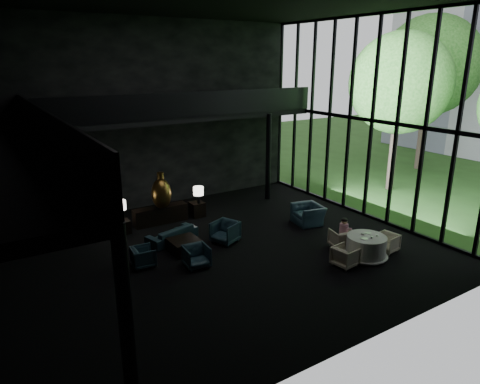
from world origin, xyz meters
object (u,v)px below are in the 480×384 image
table_lamp_left (120,206)px  dining_chair_north (342,238)px  lounge_armchair_east (225,230)px  side_table_right (197,209)px  table_lamp_right (198,192)px  coffee_table (184,245)px  dining_chair_east (387,243)px  child (344,227)px  lounge_armchair_south (196,255)px  console (160,215)px  dining_chair_west (345,256)px  side_table_left (123,227)px  lounge_armchair_west (143,257)px  sofa (172,233)px  bronze_urn (161,193)px  window_armchair (308,210)px  dining_table (366,248)px

table_lamp_left → dining_chair_north: size_ratio=1.03×
table_lamp_left → lounge_armchair_east: table_lamp_left is taller
side_table_right → table_lamp_right: (0.00, -0.17, 0.82)m
side_table_right → coffee_table: (-1.94, -2.89, -0.09)m
lounge_armchair_east → dining_chair_east: bearing=26.7°
dining_chair_east → child: child is taller
lounge_armchair_south → console: bearing=87.9°
dining_chair_west → dining_chair_north: bearing=-47.5°
side_table_left → lounge_armchair_south: 4.10m
lounge_armchair_south → coffee_table: size_ratio=0.78×
dining_chair_east → side_table_left: bearing=-139.4°
lounge_armchair_west → lounge_armchair_east: bearing=-81.2°
console → coffee_table: console is taller
sofa → lounge_armchair_west: (-1.55, -1.32, -0.01)m
table_lamp_left → coffee_table: bearing=-66.5°
side_table_right → dining_chair_east: bearing=-58.9°
bronze_urn → side_table_right: 1.90m
table_lamp_right → window_armchair: 4.53m
table_lamp_right → coffee_table: (-1.94, -2.71, -0.91)m
lounge_armchair_east → dining_table: (3.33, -3.56, -0.15)m
window_armchair → table_lamp_left: bearing=-105.2°
bronze_urn → lounge_armchair_south: 4.11m
bronze_urn → table_lamp_left: size_ratio=1.98×
lounge_armchair_south → child: size_ratio=1.19×
side_table_left → table_lamp_right: size_ratio=0.72×
table_lamp_right → lounge_armchair_east: 2.88m
lounge_armchair_south → dining_chair_west: (4.03, -2.47, -0.05)m
side_table_right → dining_chair_north: bearing=-62.8°
lounge_armchair_south → dining_chair_north: (4.94, -1.41, -0.03)m
lounge_armchair_east → window_armchair: (3.76, -0.17, 0.09)m
bronze_urn → dining_chair_east: bearing=-49.0°
side_table_right → bronze_urn: bearing=-174.5°
lounge_armchair_south → coffee_table: bearing=87.4°
side_table_left → window_armchair: window_armchair is taller
bronze_urn → table_lamp_left: 1.63m
table_lamp_left → lounge_armchair_west: table_lamp_left is taller
dining_table → child: (-0.06, 0.98, 0.44)m
table_lamp_right → child: (2.90, -5.36, -0.36)m
coffee_table → dining_table: bearing=-36.5°
side_table_right → dining_chair_north: 6.22m
console → table_lamp_right: table_lamp_right is taller
console → dining_chair_west: size_ratio=3.30×
lounge_armchair_west → child: 6.84m
lounge_armchair_south → dining_table: 5.60m
dining_chair_east → dining_chair_west: (-2.01, -0.04, 0.03)m
dining_chair_east → table_lamp_left: bearing=-140.2°
bronze_urn → window_armchair: bearing=-30.8°
lounge_armchair_south → dining_chair_west: 4.73m
coffee_table → dining_chair_north: dining_chair_north is taller
window_armchair → dining_chair_west: (-1.45, -3.46, -0.24)m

